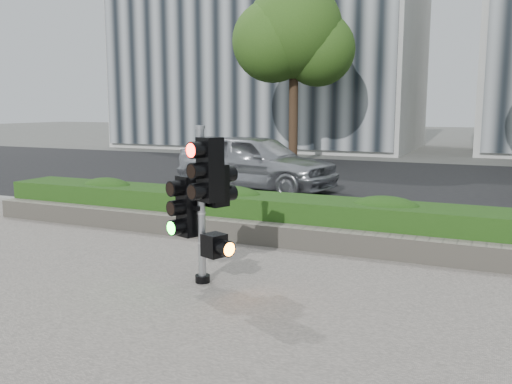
% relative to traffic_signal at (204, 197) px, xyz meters
% --- Properties ---
extents(ground, '(120.00, 120.00, 0.00)m').
position_rel_traffic_signal_xyz_m(ground, '(0.21, 0.19, -1.12)').
color(ground, '#51514C').
rests_on(ground, ground).
extents(sidewalk, '(16.00, 11.00, 0.03)m').
position_rel_traffic_signal_xyz_m(sidewalk, '(0.21, -2.31, -1.11)').
color(sidewalk, '#9E9389').
rests_on(sidewalk, ground).
extents(road, '(60.00, 13.00, 0.02)m').
position_rel_traffic_signal_xyz_m(road, '(0.21, 10.19, -1.11)').
color(road, black).
rests_on(road, ground).
extents(curb, '(60.00, 0.25, 0.12)m').
position_rel_traffic_signal_xyz_m(curb, '(0.21, 3.34, -1.06)').
color(curb, gray).
rests_on(curb, ground).
extents(stone_wall, '(12.00, 0.32, 0.34)m').
position_rel_traffic_signal_xyz_m(stone_wall, '(0.21, 2.09, -0.92)').
color(stone_wall, gray).
rests_on(stone_wall, sidewalk).
extents(hedge, '(12.00, 1.00, 0.68)m').
position_rel_traffic_signal_xyz_m(hedge, '(0.21, 2.74, -0.75)').
color(hedge, '#3B7323').
rests_on(hedge, sidewalk).
extents(building_left, '(16.00, 9.00, 15.00)m').
position_rel_traffic_signal_xyz_m(building_left, '(-8.79, 23.19, 6.38)').
color(building_left, '#B7B7B2').
rests_on(building_left, ground).
extents(tree_left, '(4.61, 4.03, 7.34)m').
position_rel_traffic_signal_xyz_m(tree_left, '(-4.30, 14.75, 3.92)').
color(tree_left, black).
rests_on(tree_left, ground).
extents(traffic_signal, '(0.73, 0.62, 1.97)m').
position_rel_traffic_signal_xyz_m(traffic_signal, '(0.00, 0.00, 0.00)').
color(traffic_signal, black).
rests_on(traffic_signal, sidewalk).
extents(car_silver, '(4.69, 2.49, 1.52)m').
position_rel_traffic_signal_xyz_m(car_silver, '(-2.67, 7.48, -0.34)').
color(car_silver, '#A6A8AD').
rests_on(car_silver, road).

